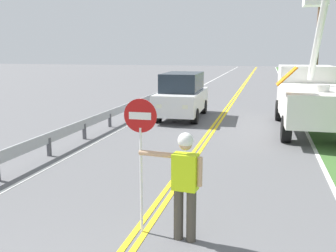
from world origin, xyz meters
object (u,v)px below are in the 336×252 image
(flagger_worker, at_px, (185,180))
(oncoming_suv_nearest, at_px, (182,95))
(stop_sign_paddle, at_px, (141,136))
(utility_bucket_truck, at_px, (310,94))
(utility_pole_mid, at_px, (318,39))

(flagger_worker, height_order, oncoming_suv_nearest, oncoming_suv_nearest)
(stop_sign_paddle, height_order, utility_bucket_truck, utility_bucket_truck)
(oncoming_suv_nearest, bearing_deg, utility_bucket_truck, -13.44)
(utility_bucket_truck, bearing_deg, stop_sign_paddle, -109.96)
(utility_bucket_truck, height_order, oncoming_suv_nearest, utility_bucket_truck)
(utility_pole_mid, bearing_deg, utility_bucket_truck, -97.21)
(stop_sign_paddle, xyz_separation_m, oncoming_suv_nearest, (-1.81, 11.42, -0.65))
(stop_sign_paddle, height_order, oncoming_suv_nearest, stop_sign_paddle)
(stop_sign_paddle, relative_size, oncoming_suv_nearest, 0.50)
(flagger_worker, height_order, stop_sign_paddle, stop_sign_paddle)
(oncoming_suv_nearest, bearing_deg, stop_sign_paddle, -81.01)
(flagger_worker, bearing_deg, stop_sign_paddle, 174.08)
(utility_bucket_truck, distance_m, utility_pole_mid, 13.59)
(flagger_worker, distance_m, utility_bucket_truck, 10.61)
(oncoming_suv_nearest, bearing_deg, utility_pole_mid, 59.05)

